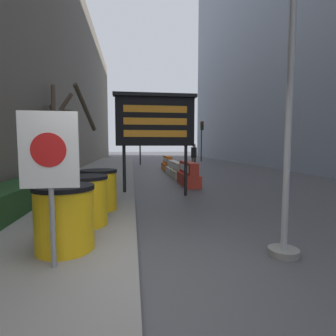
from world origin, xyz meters
name	(u,v)px	position (x,y,z in m)	size (l,w,h in m)	color
ground_plane	(139,281)	(0.00, 0.00, 0.00)	(120.00, 120.00, 0.00)	#474749
building_left_facade	(53,44)	(-3.54, 9.80, 6.13)	(0.40, 50.40, 12.26)	#706656
hedge_strip	(21,194)	(-2.74, 3.65, 0.44)	(0.90, 7.34, 0.56)	#1E421E
bare_tree	(67,134)	(-2.59, 7.90, 2.06)	(1.91, 1.97, 3.88)	#4C3D2D
barrel_drum_foreground	(65,218)	(-1.00, 0.70, 0.62)	(0.82, 0.82, 0.91)	yellow
barrel_drum_middle	(85,200)	(-0.91, 1.83, 0.62)	(0.82, 0.82, 0.91)	yellow
barrel_drum_back	(99,190)	(-0.81, 2.96, 0.62)	(0.82, 0.82, 0.91)	yellow
warning_sign	(50,161)	(-1.00, 0.15, 1.44)	(0.66, 0.08, 1.84)	gray
message_board	(155,121)	(0.67, 5.14, 2.36)	(2.54, 0.36, 3.18)	black
jersey_barrier_red_striped	(188,175)	(2.18, 7.27, 0.41)	(0.58, 2.08, 0.94)	red
jersey_barrier_cream	(178,171)	(2.18, 9.62, 0.33)	(0.59, 1.63, 0.75)	beige
jersey_barrier_white	(172,168)	(2.18, 11.46, 0.33)	(0.59, 1.62, 0.75)	silver
jersey_barrier_orange_near	(167,164)	(2.18, 13.52, 0.40)	(0.55, 2.15, 0.91)	orange
traffic_cone_near	(172,163)	(2.81, 15.87, 0.31)	(0.36, 0.36, 0.64)	black
traffic_light_near_curb	(140,125)	(0.61, 18.52, 3.27)	(0.28, 0.45, 4.55)	#2D2D30
traffic_light_far_side	(202,133)	(6.79, 22.28, 2.85)	(0.28, 0.45, 3.93)	#2D2D30
pedestrian_worker	(194,155)	(3.89, 13.46, 1.00)	(0.44, 0.52, 1.70)	#514C42
steel_pole_right	(286,180)	(2.13, 0.44, 1.11)	(0.44, 0.44, 3.58)	gray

